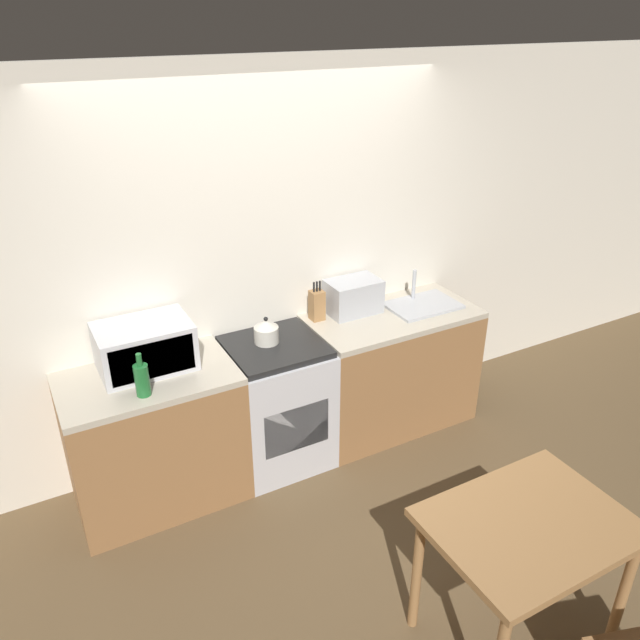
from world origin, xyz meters
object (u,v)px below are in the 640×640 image
at_px(kettle, 266,331).
at_px(bottle, 142,379).
at_px(dining_table, 527,539).
at_px(toaster_oven, 354,296).
at_px(microwave, 145,347).
at_px(stove_range, 277,403).

height_order(kettle, bottle, bottle).
xyz_separation_m(kettle, dining_table, (0.46, -1.87, -0.33)).
distance_m(bottle, dining_table, 2.13).
bearing_deg(kettle, toaster_oven, 9.14).
bearing_deg(bottle, dining_table, -51.39).
relative_size(microwave, dining_table, 0.61).
height_order(microwave, bottle, microwave).
distance_m(stove_range, dining_table, 1.88).
relative_size(stove_range, microwave, 1.65).
relative_size(stove_range, dining_table, 1.00).
bearing_deg(toaster_oven, bottle, -167.52).
xyz_separation_m(stove_range, dining_table, (0.43, -1.82, 0.20)).
bearing_deg(bottle, stove_range, 11.66).
bearing_deg(kettle, bottle, -164.76).
bearing_deg(dining_table, stove_range, 103.13).
bearing_deg(toaster_oven, kettle, -170.86).
distance_m(microwave, toaster_oven, 1.48).
height_order(toaster_oven, dining_table, toaster_oven).
relative_size(toaster_oven, dining_table, 0.41).
xyz_separation_m(microwave, dining_table, (1.22, -1.92, -0.39)).
height_order(stove_range, kettle, kettle).
bearing_deg(dining_table, kettle, 103.76).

